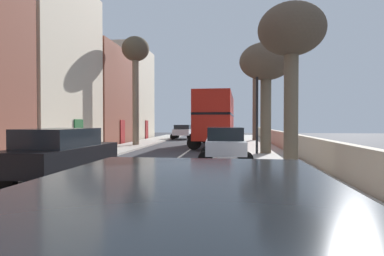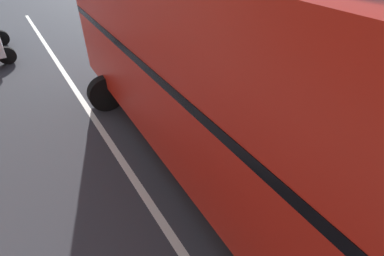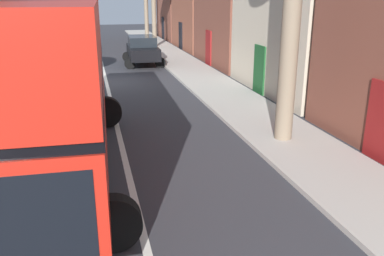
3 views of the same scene
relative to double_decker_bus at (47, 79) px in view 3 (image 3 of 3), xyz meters
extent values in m
plane|color=#333338|center=(-1.70, -10.79, -2.35)|extent=(84.00, 84.00, 0.00)
cube|color=silver|center=(-1.70, -10.79, -2.35)|extent=(0.16, 54.00, 0.01)
cube|color=#B2ADA3|center=(-6.60, -10.79, -2.29)|extent=(2.60, 60.00, 0.12)
cube|color=#B2ADA3|center=(3.20, -10.79, -2.29)|extent=(2.60, 60.00, 0.12)
cube|color=black|center=(-8.17, -30.79, -1.30)|extent=(0.08, 1.10, 2.10)
cube|color=black|center=(-8.17, -22.79, -1.30)|extent=(0.08, 1.10, 2.10)
cube|color=maroon|center=(-8.17, -14.79, -1.30)|extent=(0.08, 1.10, 2.10)
cube|color=#194C23|center=(-8.17, -6.79, -1.30)|extent=(0.08, 1.10, 2.10)
cube|color=maroon|center=(-8.17, 1.21, -1.30)|extent=(0.08, 1.10, 2.10)
cube|color=#B51D12|center=(0.00, -0.01, -0.80)|extent=(2.83, 10.42, 1.70)
cube|color=black|center=(0.00, -0.01, 0.13)|extent=(2.85, 10.32, 0.16)
cube|color=#B51D12|center=(0.00, -0.01, 0.96)|extent=(2.83, 10.42, 1.50)
cube|color=black|center=(0.17, 5.14, -0.72)|extent=(2.20, 0.13, 1.19)
cylinder|color=black|center=(-1.17, 3.55, -1.85)|extent=(1.01, 0.33, 1.00)
cylinder|color=black|center=(-1.39, -3.48, -1.85)|extent=(1.01, 0.33, 1.00)
cylinder|color=black|center=(1.17, -3.57, -1.85)|extent=(1.01, 0.33, 1.00)
cube|color=#1E6038|center=(0.80, -23.33, -1.57)|extent=(1.84, 4.09, 0.61)
cube|color=black|center=(0.80, -23.54, -1.00)|extent=(1.69, 2.25, 0.53)
cylinder|color=black|center=(-0.14, -22.07, -2.03)|extent=(0.64, 0.22, 0.64)
cylinder|color=black|center=(1.74, -22.07, -2.03)|extent=(0.64, 0.22, 0.64)
cylinder|color=black|center=(-0.14, -24.60, -2.03)|extent=(0.64, 0.22, 0.64)
cylinder|color=black|center=(1.73, -24.60, -2.03)|extent=(0.64, 0.22, 0.64)
cube|color=black|center=(-4.20, -15.76, -1.53)|extent=(1.92, 4.61, 0.69)
cube|color=black|center=(-4.21, -15.99, -0.90)|extent=(1.70, 2.56, 0.57)
cylinder|color=black|center=(-5.04, -14.32, -2.03)|extent=(0.65, 0.24, 0.64)
cylinder|color=black|center=(-3.25, -14.39, -2.03)|extent=(0.65, 0.24, 0.64)
cylinder|color=black|center=(-5.15, -17.14, -2.03)|extent=(0.65, 0.24, 0.64)
cylinder|color=black|center=(-3.36, -17.21, -2.03)|extent=(0.65, 0.24, 0.64)
cube|color=#B7BABF|center=(0.80, -29.35, -1.53)|extent=(1.79, 4.27, 0.68)
cube|color=black|center=(0.80, -29.56, -0.91)|extent=(1.63, 2.35, 0.56)
cylinder|color=black|center=(-0.11, -28.04, -2.03)|extent=(0.64, 0.22, 0.64)
cylinder|color=black|center=(1.69, -28.02, -2.03)|extent=(0.64, 0.22, 0.64)
cylinder|color=black|center=(-0.09, -30.67, -2.03)|extent=(0.64, 0.22, 0.64)
cylinder|color=black|center=(1.71, -30.66, -2.03)|extent=(0.64, 0.22, 0.64)
cube|color=silver|center=(0.80, -9.78, -1.57)|extent=(1.97, 4.62, 0.61)
cube|color=black|center=(0.81, -10.01, -0.97)|extent=(1.73, 2.57, 0.59)
cylinder|color=black|center=(-0.16, -8.42, -2.03)|extent=(0.65, 0.25, 0.64)
cylinder|color=black|center=(1.63, -8.33, -2.03)|extent=(0.65, 0.25, 0.64)
cylinder|color=black|center=(-0.03, -11.23, -2.03)|extent=(0.65, 0.25, 0.64)
cylinder|color=black|center=(1.76, -11.14, -2.03)|extent=(0.65, 0.25, 0.64)
cylinder|color=#7A6B56|center=(-6.24, -23.92, 0.41)|extent=(0.37, 0.37, 5.28)
cylinder|color=brown|center=(3.18, -13.84, 0.06)|extent=(0.49, 0.49, 4.58)
cylinder|color=#7A6B56|center=(-6.40, -0.72, 1.37)|extent=(0.51, 0.51, 7.20)
cylinder|color=#7A6B56|center=(-6.38, -29.42, 1.14)|extent=(0.38, 0.38, 6.75)
cylinder|color=black|center=(3.60, -22.73, -1.77)|extent=(0.52, 0.52, 0.93)
cylinder|color=olive|center=(3.60, -22.73, -1.25)|extent=(0.55, 0.55, 0.10)
camera|label=1|loc=(1.05, -25.21, -0.41)|focal=29.58mm
camera|label=2|loc=(-3.04, -3.96, 2.13)|focal=27.37mm
camera|label=3|loc=(-1.01, 9.74, 1.83)|focal=38.14mm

